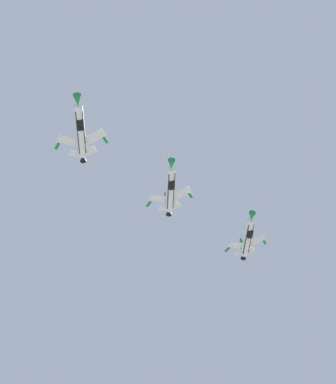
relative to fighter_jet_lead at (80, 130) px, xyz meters
The scene contains 3 objects.
fighter_jet_lead is the anchor object (origin of this frame).
fighter_jet_left_wing 23.40m from the fighter_jet_lead, 23.06° to the left, with size 9.89×15.60×4.77m.
fighter_jet_right_wing 47.51m from the fighter_jet_lead, 22.55° to the left, with size 10.00×15.60×4.62m.
Camera 1 is at (2.21, -2.42, 1.53)m, focal length 52.53 mm.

